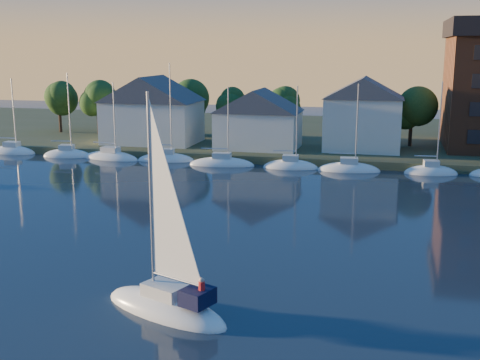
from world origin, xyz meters
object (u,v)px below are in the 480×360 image
(clubhouse_centre, at_px, (259,118))
(clubhouse_east, at_px, (363,113))
(clubhouse_west, at_px, (152,109))
(hero_sailboat, at_px, (167,303))

(clubhouse_centre, relative_size, clubhouse_east, 1.10)
(clubhouse_west, relative_size, clubhouse_east, 1.30)
(hero_sailboat, bearing_deg, clubhouse_east, -76.72)
(clubhouse_west, bearing_deg, hero_sailboat, -67.20)
(clubhouse_west, relative_size, clubhouse_centre, 1.18)
(clubhouse_west, xyz_separation_m, clubhouse_east, (30.00, 1.00, 0.07))
(clubhouse_west, height_order, hero_sailboat, hero_sailboat)
(hero_sailboat, bearing_deg, clubhouse_centre, -61.52)
(clubhouse_west, bearing_deg, clubhouse_east, 1.91)
(clubhouse_centre, height_order, clubhouse_east, clubhouse_east)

